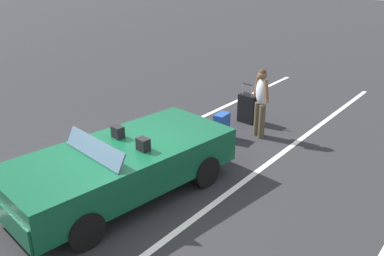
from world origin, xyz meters
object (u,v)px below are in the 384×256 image
traveler_person (261,99)px  suitcase_medium_bright (222,126)px  convertible_car (112,169)px  suitcase_large_black (248,109)px

traveler_person → suitcase_medium_bright: bearing=-16.1°
convertible_car → traveler_person: (-4.00, 0.61, 0.34)m
suitcase_medium_bright → traveler_person: traveler_person is taller
convertible_car → traveler_person: 4.06m
suitcase_medium_bright → traveler_person: size_ratio=0.38×
convertible_car → traveler_person: size_ratio=2.61×
convertible_car → suitcase_large_black: bearing=-172.2°
traveler_person → suitcase_large_black: bearing=-105.0°
suitcase_large_black → traveler_person: bearing=-128.9°
convertible_car → suitcase_large_black: size_ratio=4.11×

